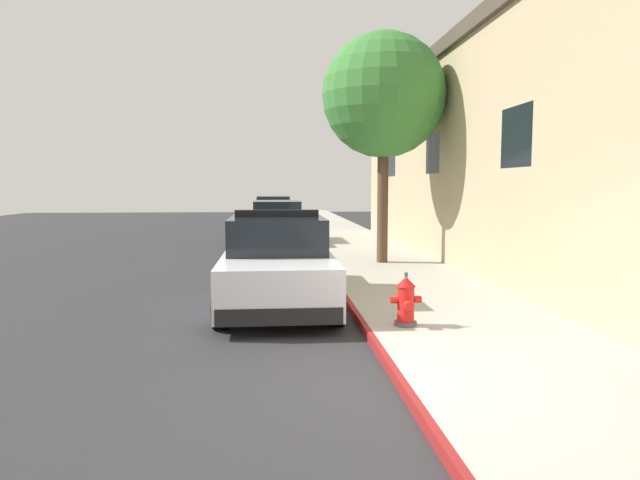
{
  "coord_description": "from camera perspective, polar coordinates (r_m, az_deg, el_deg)",
  "views": [
    {
      "loc": [
        -1.37,
        -5.54,
        2.12
      ],
      "look_at": [
        -0.37,
        6.04,
        1.0
      ],
      "focal_mm": 32.05,
      "sensor_mm": 36.0,
      "label": 1
    }
  ],
  "objects": [
    {
      "name": "curb_painted_edge",
      "position": [
        15.73,
        -0.03,
        -2.0
      ],
      "size": [
        0.08,
        60.0,
        0.13
      ],
      "primitive_type": "cube",
      "color": "maroon",
      "rests_on": "ground"
    },
    {
      "name": "police_cruiser",
      "position": [
        10.22,
        -4.3,
        -2.25
      ],
      "size": [
        1.94,
        4.84,
        1.68
      ],
      "color": "white",
      "rests_on": "ground"
    },
    {
      "name": "storefront_building",
      "position": [
        17.15,
        21.94,
        7.72
      ],
      "size": [
        6.86,
        19.19,
        5.79
      ],
      "color": "tan",
      "rests_on": "ground"
    },
    {
      "name": "fire_hydrant",
      "position": [
        8.2,
        8.57,
        -6.07
      ],
      "size": [
        0.44,
        0.4,
        0.76
      ],
      "color": "#4C4C51",
      "rests_on": "sidewalk_pavement"
    },
    {
      "name": "parked_car_dark_far",
      "position": [
        29.46,
        -4.69,
        2.79
      ],
      "size": [
        1.94,
        4.84,
        1.56
      ],
      "color": "#B2B5BA",
      "rests_on": "ground"
    },
    {
      "name": "ground_plane",
      "position": [
        16.01,
        -16.14,
        -2.69
      ],
      "size": [
        31.27,
        60.0,
        0.2
      ],
      "primitive_type": "cube",
      "color": "#2B2B2D"
    },
    {
      "name": "street_tree",
      "position": [
        14.91,
        6.38,
        14.09
      ],
      "size": [
        3.13,
        3.13,
        5.81
      ],
      "color": "brown",
      "rests_on": "sidewalk_pavement"
    },
    {
      "name": "parked_car_silver_ahead",
      "position": [
        20.55,
        -4.3,
        1.63
      ],
      "size": [
        1.94,
        4.84,
        1.56
      ],
      "color": "navy",
      "rests_on": "ground"
    },
    {
      "name": "sidewalk_pavement",
      "position": [
        15.94,
        5.52,
        -1.93
      ],
      "size": [
        3.02,
        60.0,
        0.13
      ],
      "primitive_type": "cube",
      "color": "#ADA89E",
      "rests_on": "ground"
    }
  ]
}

